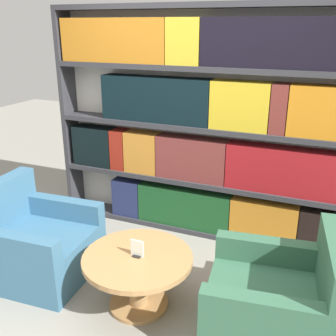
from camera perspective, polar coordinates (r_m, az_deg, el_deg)
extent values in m
plane|color=gray|center=(3.20, -3.81, -20.24)|extent=(14.00, 14.00, 0.00)
cube|color=silver|center=(3.97, 5.66, 6.29)|extent=(3.14, 0.05, 2.25)
cube|color=#333338|center=(4.55, -13.91, 7.57)|extent=(0.05, 0.30, 2.25)
cube|color=#333338|center=(4.26, 4.65, -8.63)|extent=(3.04, 0.30, 0.05)
cube|color=#333338|center=(4.03, 4.86, -1.90)|extent=(3.04, 0.30, 0.05)
cube|color=#333338|center=(3.86, 5.10, 5.88)|extent=(3.04, 0.30, 0.05)
cube|color=#333338|center=(3.76, 5.38, 14.24)|extent=(3.04, 0.30, 0.05)
cube|color=#333338|center=(3.74, 5.66, 22.46)|extent=(3.04, 0.30, 0.05)
cube|color=navy|center=(4.43, -5.72, -4.13)|extent=(0.32, 0.20, 0.41)
cube|color=#1B4F25|center=(4.18, 2.43, -5.60)|extent=(1.00, 0.20, 0.41)
cube|color=orange|center=(4.00, 13.72, -7.43)|extent=(0.64, 0.20, 0.41)
cube|color=black|center=(3.98, 22.20, -8.62)|extent=(0.52, 0.20, 0.41)
cube|color=black|center=(4.44, -10.53, 3.20)|extent=(0.46, 0.20, 0.43)
cube|color=maroon|center=(4.28, -6.91, 2.75)|extent=(0.16, 0.20, 0.43)
cube|color=orange|center=(4.16, -3.66, 2.34)|extent=(0.36, 0.20, 0.43)
cube|color=brown|center=(3.95, 3.51, 1.41)|extent=(0.72, 0.20, 0.43)
cube|color=maroon|center=(3.77, 16.69, -0.36)|extent=(1.09, 0.20, 0.43)
cube|color=black|center=(3.95, -1.72, 9.94)|extent=(1.14, 0.20, 0.44)
cube|color=gold|center=(3.69, 10.49, 8.89)|extent=(0.54, 0.20, 0.44)
cube|color=maroon|center=(3.63, 15.90, 8.29)|extent=(0.14, 0.20, 0.44)
cube|color=orange|center=(3.61, 22.51, 7.46)|extent=(0.68, 0.20, 0.44)
cube|color=#C7771E|center=(4.09, -7.71, 17.89)|extent=(1.14, 0.20, 0.42)
cube|color=gold|center=(3.78, 2.54, 17.88)|extent=(0.32, 0.20, 0.42)
cube|color=black|center=(3.57, 16.34, 17.01)|extent=(1.40, 0.20, 0.42)
cube|color=#386684|center=(3.67, -18.00, -11.70)|extent=(0.91, 0.86, 0.39)
cube|color=#386684|center=(3.70, -23.21, -4.99)|extent=(0.19, 0.81, 0.43)
cube|color=#386684|center=(3.26, -21.11, -10.49)|extent=(0.73, 0.17, 0.18)
cube|color=#386684|center=(3.74, -14.52, -5.70)|extent=(0.73, 0.17, 0.18)
cube|color=#336047|center=(2.97, 14.52, -19.77)|extent=(0.96, 0.91, 0.39)
cube|color=#336047|center=(2.77, 22.96, -13.68)|extent=(0.24, 0.82, 0.43)
cube|color=#336047|center=(3.08, 13.85, -11.50)|extent=(0.73, 0.21, 0.18)
cube|color=#336047|center=(2.52, 13.21, -19.52)|extent=(0.73, 0.21, 0.18)
cylinder|color=#AD7F4C|center=(3.14, -4.32, -16.35)|extent=(0.15, 0.15, 0.41)
cylinder|color=#AD7F4C|center=(3.26, -4.23, -19.01)|extent=(0.46, 0.46, 0.03)
cylinder|color=#AD7F4C|center=(3.02, -4.44, -12.94)|extent=(0.83, 0.83, 0.04)
cube|color=black|center=(3.00, -4.45, -12.54)|extent=(0.06, 0.06, 0.01)
cube|color=silver|center=(2.97, -4.48, -11.54)|extent=(0.10, 0.01, 0.13)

